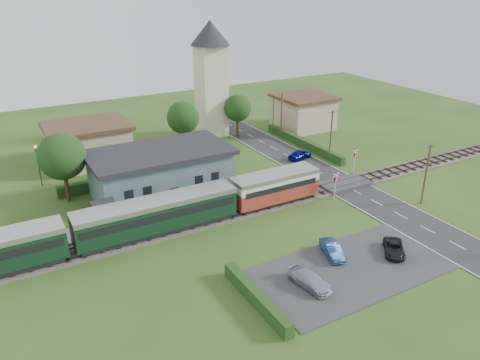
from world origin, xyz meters
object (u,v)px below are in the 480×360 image
car_park_silver (310,280)px  crossing_signal_near (335,182)px  house_west (88,143)px  car_on_road (300,154)px  station_building (161,171)px  car_park_dark (394,248)px  equipment_hut (105,215)px  train (125,222)px  house_east (303,111)px  church_tower (211,71)px  crossing_signal_far (355,158)px  pedestrian_far (144,210)px  pedestrian_near (243,186)px  car_park_blue (332,249)px

car_park_silver → crossing_signal_near: bearing=34.0°
house_west → car_on_road: 28.87m
station_building → car_park_dark: bearing=-59.3°
car_on_road → car_park_dark: bearing=150.2°
equipment_hut → train: 3.40m
house_west → house_east: bearing=-1.6°
house_west → car_on_road: house_west is taller
house_west → crossing_signal_near: 33.22m
station_building → church_tower: church_tower is taller
crossing_signal_far → car_on_road: bearing=110.5°
house_west → car_park_silver: house_west is taller
pedestrian_far → car_park_silver: bearing=-132.0°
crossing_signal_far → car_on_road: (-2.87, 7.68, -1.46)m
car_park_silver → crossing_signal_far: bearing=30.7°
car_on_road → pedestrian_near: (-13.02, -6.69, 0.64)m
station_building → house_west: (-5.00, 14.01, 0.10)m
equipment_hut → crossing_signal_near: size_ratio=0.78×
car_park_silver → car_park_dark: bearing=-8.1°
car_park_dark → equipment_hut: bearing=-178.8°
church_tower → station_building: bearing=-131.4°
train → church_tower: 34.95m
church_tower → pedestrian_near: church_tower is taller
equipment_hut → car_park_dark: (21.67, -17.21, -1.16)m
train → pedestrian_far: bearing=49.2°
station_building → crossing_signal_far: (23.60, -6.60, -0.55)m
station_building → pedestrian_near: (7.70, -5.61, -1.37)m
house_west → pedestrian_near: (12.70, -19.62, -1.47)m
house_west → car_park_silver: size_ratio=2.65×
church_tower → car_park_dark: 41.18m
house_east → crossing_signal_far: size_ratio=2.69×
car_on_road → church_tower: bearing=6.3°
equipment_hut → church_tower: size_ratio=0.14×
station_building → equipment_hut: bearing=-144.1°
car_on_road → car_park_silver: size_ratio=0.91×
equipment_hut → house_east: bearing=26.3°
car_on_road → pedestrian_near: 14.66m
equipment_hut → car_park_dark: equipment_hut is taller
house_east → pedestrian_near: house_east is taller
train → crossing_signal_far: train is taller
station_building → house_west: bearing=109.6°
train → car_park_silver: size_ratio=10.60×
crossing_signal_near → equipment_hut: bearing=167.1°
church_tower → car_park_blue: size_ratio=4.86×
car_park_dark → pedestrian_near: pedestrian_near is taller
house_east → car_park_silver: bearing=-125.7°
station_building → car_on_road: bearing=3.0°
train → church_tower: bearing=49.9°
house_west → pedestrian_far: 19.70m
car_park_silver → pedestrian_near: size_ratio=2.33×
house_west → crossing_signal_far: size_ratio=3.30×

